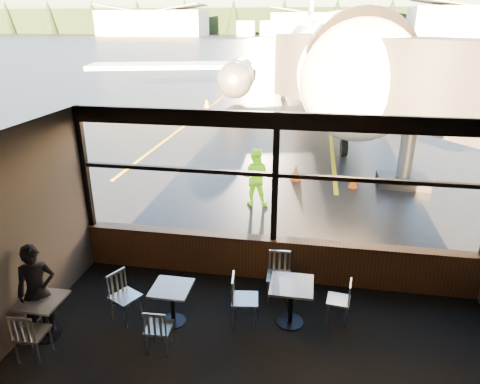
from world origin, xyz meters
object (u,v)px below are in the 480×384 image
(cone_nose, at_px, (296,173))
(cone_wing, at_px, (207,103))
(cafe_table_near, at_px, (291,304))
(chair_near_e, at_px, (338,300))
(chair_near_w, at_px, (245,300))
(chair_left_s, at_px, (32,334))
(chair_near_n, at_px, (279,277))
(cone_extra, at_px, (354,181))
(chair_mid_w, at_px, (125,297))
(passenger, at_px, (37,292))
(jet_bridge, at_px, (416,114))
(cafe_table_mid, at_px, (173,305))
(airliner, at_px, (325,9))
(ground_crew, at_px, (255,177))
(cafe_table_left, at_px, (45,318))
(chair_mid_s, at_px, (159,328))

(cone_nose, height_order, cone_wing, cone_wing)
(cafe_table_near, bearing_deg, chair_near_e, 15.76)
(chair_near_e, height_order, chair_near_w, chair_near_w)
(chair_near_e, relative_size, cone_wing, 1.46)
(cafe_table_near, height_order, chair_left_s, chair_left_s)
(chair_near_n, relative_size, cone_extra, 2.12)
(chair_left_s, distance_m, cone_wing, 21.97)
(cafe_table_near, distance_m, chair_near_n, 0.76)
(chair_near_w, height_order, chair_mid_w, chair_near_w)
(cone_extra, bearing_deg, passenger, -125.19)
(jet_bridge, distance_m, cafe_table_mid, 9.16)
(cone_extra, bearing_deg, jet_bridge, -10.40)
(cafe_table_near, xyz_separation_m, chair_near_w, (-0.80, -0.13, 0.07))
(cafe_table_near, relative_size, passenger, 0.48)
(passenger, bearing_deg, cone_extra, 22.03)
(airliner, relative_size, ground_crew, 22.55)
(cafe_table_left, distance_m, cone_extra, 10.00)
(airliner, bearing_deg, jet_bridge, -85.48)
(cafe_table_mid, relative_size, chair_near_e, 0.90)
(jet_bridge, distance_m, chair_near_e, 7.36)
(cafe_table_left, xyz_separation_m, cone_nose, (3.77, 8.64, -0.11))
(chair_near_e, bearing_deg, cafe_table_left, 112.25)
(cafe_table_near, distance_m, cafe_table_mid, 2.09)
(chair_near_n, distance_m, cone_extra, 6.74)
(airliner, bearing_deg, chair_mid_w, -102.49)
(chair_mid_s, relative_size, cone_extra, 1.90)
(cone_extra, bearing_deg, cafe_table_near, -102.58)
(cafe_table_mid, distance_m, chair_left_s, 2.25)
(cafe_table_mid, xyz_separation_m, chair_left_s, (-1.89, -1.22, 0.10))
(ground_crew, xyz_separation_m, cone_extra, (2.99, 1.90, -0.63))
(jet_bridge, relative_size, chair_near_w, 12.02)
(chair_near_n, bearing_deg, chair_near_e, 154.48)
(chair_near_n, distance_m, cone_wing, 20.54)
(jet_bridge, xyz_separation_m, chair_mid_w, (-6.05, -7.29, -2.06))
(chair_mid_s, distance_m, cone_extra, 8.99)
(cone_extra, bearing_deg, cone_nose, 168.06)
(cafe_table_left, bearing_deg, chair_near_e, 14.90)
(chair_near_w, distance_m, cone_nose, 7.73)
(chair_near_e, height_order, cone_wing, chair_near_e)
(chair_near_n, height_order, passenger, passenger)
(chair_mid_s, relative_size, ground_crew, 0.50)
(cafe_table_left, relative_size, passenger, 0.44)
(chair_left_s, xyz_separation_m, cone_extra, (5.55, 8.73, -0.24))
(cafe_table_left, distance_m, chair_mid_s, 2.01)
(jet_bridge, xyz_separation_m, cone_extra, (-1.54, 0.28, -2.30))
(passenger, distance_m, cone_wing, 21.39)
(cafe_table_near, relative_size, chair_mid_s, 0.96)
(chair_mid_w, bearing_deg, cone_extra, 175.71)
(cone_nose, bearing_deg, cafe_table_mid, -102.59)
(chair_near_w, xyz_separation_m, cone_extra, (2.40, 7.31, -0.26))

